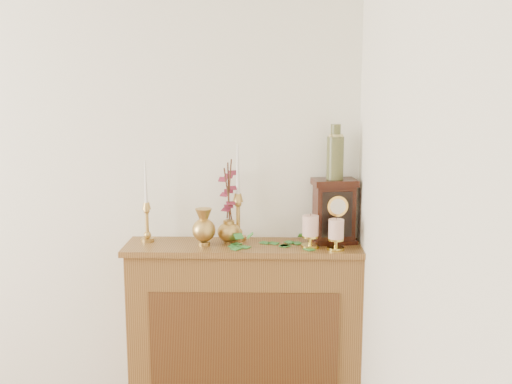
{
  "coord_description": "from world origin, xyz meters",
  "views": [
    {
      "loc": [
        1.53,
        -0.91,
        1.74
      ],
      "look_at": [
        1.46,
        2.05,
        1.21
      ],
      "focal_mm": 42.0,
      "sensor_mm": 36.0,
      "label": 1
    }
  ],
  "objects_px": {
    "candlestick_center": "(238,209)",
    "ginger_jar": "(229,204)",
    "mantel_clock": "(334,212)",
    "ceramic_vase": "(335,155)",
    "bud_vase": "(204,227)",
    "candlestick_left": "(147,215)"
  },
  "relations": [
    {
      "from": "mantel_clock",
      "to": "ceramic_vase",
      "type": "distance_m",
      "value": 0.3
    },
    {
      "from": "candlestick_center",
      "to": "ginger_jar",
      "type": "distance_m",
      "value": 0.06
    },
    {
      "from": "bud_vase",
      "to": "mantel_clock",
      "type": "xyz_separation_m",
      "value": [
        0.67,
        0.08,
        0.07
      ]
    },
    {
      "from": "candlestick_left",
      "to": "ginger_jar",
      "type": "xyz_separation_m",
      "value": [
        0.43,
        0.02,
        0.06
      ]
    },
    {
      "from": "candlestick_left",
      "to": "mantel_clock",
      "type": "xyz_separation_m",
      "value": [
        0.98,
        0.01,
        0.02
      ]
    },
    {
      "from": "mantel_clock",
      "to": "bud_vase",
      "type": "bearing_deg",
      "value": 179.01
    },
    {
      "from": "mantel_clock",
      "to": "ceramic_vase",
      "type": "relative_size",
      "value": 1.18
    },
    {
      "from": "ginger_jar",
      "to": "mantel_clock",
      "type": "bearing_deg",
      "value": -1.46
    },
    {
      "from": "candlestick_left",
      "to": "mantel_clock",
      "type": "distance_m",
      "value": 0.98
    },
    {
      "from": "bud_vase",
      "to": "ceramic_vase",
      "type": "xyz_separation_m",
      "value": [
        0.67,
        0.09,
        0.37
      ]
    },
    {
      "from": "bud_vase",
      "to": "ginger_jar",
      "type": "relative_size",
      "value": 0.43
    },
    {
      "from": "candlestick_center",
      "to": "bud_vase",
      "type": "height_order",
      "value": "candlestick_center"
    },
    {
      "from": "candlestick_center",
      "to": "mantel_clock",
      "type": "xyz_separation_m",
      "value": [
        0.5,
        -0.03,
        -0.0
      ]
    },
    {
      "from": "ginger_jar",
      "to": "ceramic_vase",
      "type": "xyz_separation_m",
      "value": [
        0.55,
        -0.01,
        0.26
      ]
    },
    {
      "from": "candlestick_center",
      "to": "ceramic_vase",
      "type": "distance_m",
      "value": 0.58
    },
    {
      "from": "bud_vase",
      "to": "candlestick_center",
      "type": "bearing_deg",
      "value": 34.11
    },
    {
      "from": "candlestick_center",
      "to": "ginger_jar",
      "type": "xyz_separation_m",
      "value": [
        -0.05,
        -0.02,
        0.03
      ]
    },
    {
      "from": "candlestick_left",
      "to": "ceramic_vase",
      "type": "height_order",
      "value": "ceramic_vase"
    },
    {
      "from": "ginger_jar",
      "to": "mantel_clock",
      "type": "xyz_separation_m",
      "value": [
        0.55,
        -0.01,
        -0.04
      ]
    },
    {
      "from": "candlestick_center",
      "to": "ginger_jar",
      "type": "bearing_deg",
      "value": -161.39
    },
    {
      "from": "ceramic_vase",
      "to": "mantel_clock",
      "type": "bearing_deg",
      "value": -81.83
    },
    {
      "from": "ginger_jar",
      "to": "ceramic_vase",
      "type": "bearing_deg",
      "value": -1.15
    }
  ]
}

